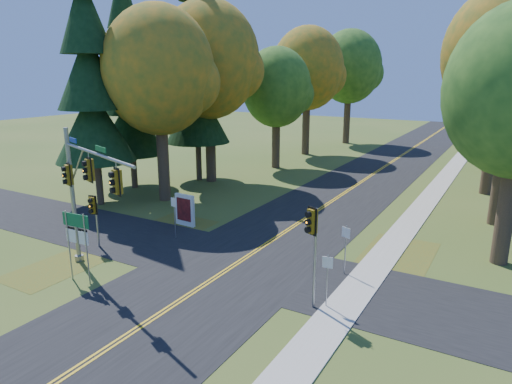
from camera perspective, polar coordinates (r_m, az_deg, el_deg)
The scene contains 27 objects.
ground at distance 22.06m, azimuth -5.06°, elevation -10.61°, with size 160.00×160.00×0.00m, color #3B531D.
road_main at distance 22.05m, azimuth -5.06°, elevation -10.59°, with size 8.00×160.00×0.02m, color black.
road_cross at distance 23.56m, azimuth -2.24°, elevation -8.82°, with size 60.00×6.00×0.02m, color black.
centerline_left at distance 22.10m, azimuth -5.27°, elevation -10.49°, with size 0.10×160.00×0.01m, color gold.
centerline_right at distance 21.99m, azimuth -4.84°, elevation -10.61°, with size 0.10×160.00×0.01m, color gold.
sidewalk_east at distance 19.51m, azimuth 10.53°, elevation -14.31°, with size 1.60×160.00×0.06m, color #9E998E.
leaf_patch_w_near at distance 28.73m, azimuth -11.14°, elevation -4.68°, with size 4.00×6.00×0.00m, color brown.
leaf_patch_e at distance 24.61m, azimuth 16.67°, elevation -8.42°, with size 3.50×8.00×0.00m, color brown.
leaf_patch_w_far at distance 25.07m, azimuth -23.55°, elevation -8.62°, with size 3.00×5.00×0.00m, color brown.
tree_w_a at distance 34.24m, azimuth -11.90°, elevation 14.54°, with size 8.00×8.00×14.15m.
tree_w_b at distance 40.02m, azimuth -5.80°, elevation 16.02°, with size 8.60×8.60×15.38m.
tree_w_c at distance 45.88m, azimuth 2.70°, elevation 12.88°, with size 6.80×6.80×11.91m.
tree_e_c at distance 39.97m, azimuth 28.63°, elevation 14.79°, with size 8.80×8.80×15.79m.
tree_w_d at distance 53.97m, azimuth 6.57°, elevation 15.03°, with size 8.20×8.20×14.56m.
tree_e_d at distance 49.16m, azimuth 27.98°, elevation 11.69°, with size 7.00×7.00×12.32m.
tree_w_e at distance 63.71m, azimuth 11.69°, elevation 15.03°, with size 8.40×8.40×14.97m.
pine_a at distance 34.28m, azimuth -20.09°, elevation 13.47°, with size 5.60×5.60×19.48m.
pine_b at distance 38.79m, azimuth -15.68°, elevation 12.35°, with size 5.60×5.60×17.31m.
pine_c at distance 40.54m, azimuth -7.54°, elevation 15.00°, with size 5.60×5.60×20.56m.
traffic_mast at distance 22.47m, azimuth -20.76°, elevation 0.89°, with size 7.15×2.80×6.86m.
east_signal_pole at distance 18.15m, azimuth 7.05°, elevation -5.06°, with size 0.47×0.58×4.36m.
ped_signal_pole at distance 26.22m, azimuth -19.64°, elevation -2.02°, with size 0.47×0.55×3.02m.
route_sign_cluster at distance 22.26m, azimuth -21.51°, elevation -4.80°, with size 1.57×0.16×3.36m.
info_kiosk at distance 29.09m, azimuth -8.88°, elevation -2.25°, with size 1.47×0.31×2.03m.
reg_sign_e_north at distance 22.08m, azimuth 11.14°, elevation -6.06°, with size 0.45×0.20×2.46m.
reg_sign_e_south at distance 18.99m, azimuth 8.90°, elevation -9.83°, with size 0.44×0.08×2.31m.
reg_sign_w at distance 26.76m, azimuth -10.19°, elevation -2.21°, with size 0.48×0.14×2.52m.
Camera 1 is at (11.61, -16.22, 9.42)m, focal length 32.00 mm.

